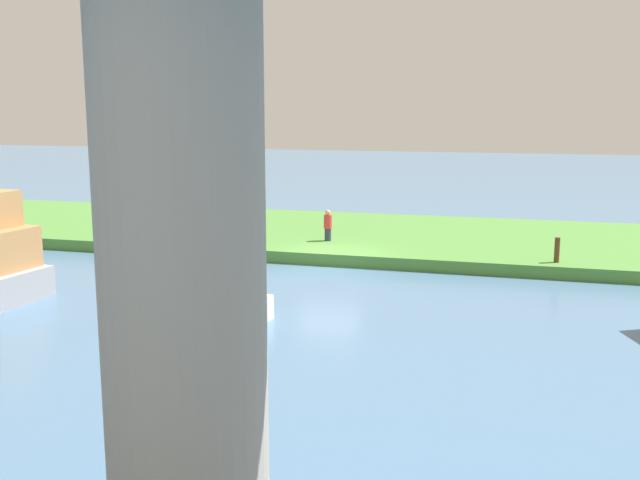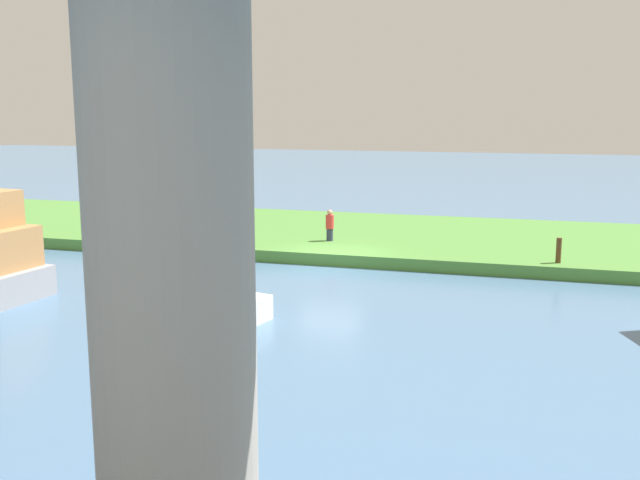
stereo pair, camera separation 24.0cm
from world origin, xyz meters
name	(u,v)px [view 2 (the right image)]	position (x,y,z in m)	size (l,w,h in m)	color
ground_plane	(331,267)	(0.00, 0.00, 0.00)	(160.00, 160.00, 0.00)	#4C7093
grassy_bank	(364,236)	(0.00, -6.00, 0.25)	(80.00, 12.00, 0.50)	#4C8438
bridge_pylon	(172,277)	(-3.33, 19.62, 4.15)	(2.16, 2.16, 8.30)	#9E998E
person_on_bank	(330,225)	(0.88, -2.97, 1.20)	(0.36, 0.36, 1.39)	#2D334C
mooring_post	(559,250)	(-8.73, -0.87, 0.98)	(0.20, 0.20, 0.96)	brown
skiff_small	(188,296)	(2.35, 7.95, 0.57)	(5.08, 2.75, 1.61)	white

